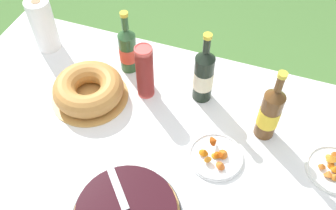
% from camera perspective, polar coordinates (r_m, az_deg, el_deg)
% --- Properties ---
extents(garden_table, '(1.74, 1.15, 0.76)m').
position_cam_1_polar(garden_table, '(1.51, -4.85, -7.36)').
color(garden_table, '#A87A47').
rests_on(garden_table, ground_plane).
extents(tablecloth, '(1.75, 1.16, 0.10)m').
position_cam_1_polar(tablecloth, '(1.46, -4.99, -6.28)').
color(tablecloth, white).
rests_on(tablecloth, garden_table).
extents(bundt_cake, '(0.32, 0.32, 0.10)m').
position_cam_1_polar(bundt_cake, '(1.59, -12.03, 2.37)').
color(bundt_cake, tan).
rests_on(bundt_cake, tablecloth).
extents(cup_stack, '(0.07, 0.07, 0.25)m').
position_cam_1_polar(cup_stack, '(1.52, -3.56, 5.04)').
color(cup_stack, '#E04C47').
rests_on(cup_stack, tablecloth).
extents(cider_bottle_green, '(0.08, 0.08, 0.30)m').
position_cam_1_polar(cider_bottle_green, '(1.65, -6.16, 8.46)').
color(cider_bottle_green, '#2D562D').
rests_on(cider_bottle_green, tablecloth).
extents(cider_bottle_amber, '(0.08, 0.08, 0.33)m').
position_cam_1_polar(cider_bottle_amber, '(1.43, 15.27, -1.12)').
color(cider_bottle_amber, brown).
rests_on(cider_bottle_amber, tablecloth).
extents(juice_bottle_red, '(0.08, 0.08, 0.34)m').
position_cam_1_polar(juice_bottle_red, '(1.51, 5.45, 4.54)').
color(juice_bottle_red, black).
rests_on(juice_bottle_red, tablecloth).
extents(snack_plate_near, '(0.21, 0.21, 0.06)m').
position_cam_1_polar(snack_plate_near, '(1.42, 7.30, -7.69)').
color(snack_plate_near, white).
rests_on(snack_plate_near, tablecloth).
extents(snack_plate_left, '(0.21, 0.21, 0.05)m').
position_cam_1_polar(snack_plate_left, '(1.50, 24.01, -8.90)').
color(snack_plate_left, white).
rests_on(snack_plate_left, tablecloth).
extents(paper_towel_roll, '(0.11, 0.11, 0.26)m').
position_cam_1_polar(paper_towel_roll, '(1.83, -18.47, 11.49)').
color(paper_towel_roll, white).
rests_on(paper_towel_roll, tablecloth).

